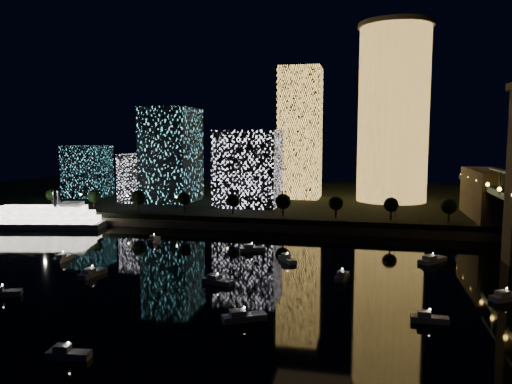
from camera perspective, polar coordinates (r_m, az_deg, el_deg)
ground at (r=107.15m, az=0.59°, el=-12.93°), size 520.00×520.00×0.00m
far_bank at (r=261.83m, az=7.86°, el=-0.87°), size 420.00×160.00×5.00m
seawall at (r=185.26m, az=5.86°, el=-4.18°), size 420.00×6.00×3.00m
tower_cylindrical at (r=242.03m, az=15.42°, el=8.67°), size 34.00×34.00×81.53m
tower_rectangular at (r=247.57m, az=5.07°, el=6.71°), size 19.98×19.98×63.57m
midrise_blocks at (r=234.29m, az=-9.01°, el=3.12°), size 109.34×35.90×43.48m
riverboat at (r=210.57m, az=-23.70°, el=-2.77°), size 50.26×19.56×14.85m
motorboats at (r=125.05m, az=-0.89°, el=-9.68°), size 119.77×90.64×2.78m
esplanade_trees at (r=194.62m, az=-1.90°, el=-0.97°), size 165.31×6.06×8.53m
street_lamps at (r=202.30m, az=-3.32°, el=-1.10°), size 132.70×0.70×5.65m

